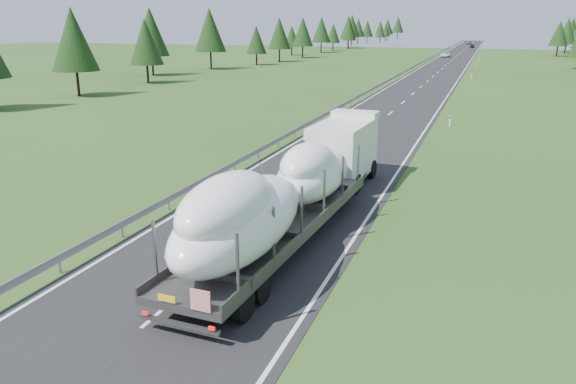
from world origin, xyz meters
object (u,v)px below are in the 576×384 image
(boat_truck, at_px, (294,184))
(distant_car_blue, at_px, (469,43))
(distant_car_dark, at_px, (472,46))
(highway_sign, at_px, (476,68))
(distant_van, at_px, (446,54))

(boat_truck, bearing_deg, distant_car_blue, 90.55)
(distant_car_dark, bearing_deg, highway_sign, -92.29)
(distant_van, bearing_deg, boat_truck, -88.55)
(boat_truck, height_order, distant_van, boat_truck)
(boat_truck, relative_size, distant_car_blue, 4.69)
(distant_van, bearing_deg, distant_car_dark, 85.51)
(distant_car_dark, relative_size, distant_car_blue, 0.84)
(highway_sign, relative_size, distant_car_blue, 0.56)
(distant_van, xyz_separation_m, distant_car_dark, (4.71, 65.30, -0.04))
(highway_sign, height_order, boat_truck, boat_truck)
(highway_sign, bearing_deg, boat_truck, -93.77)
(distant_car_dark, height_order, distant_car_blue, distant_car_blue)
(boat_truck, xyz_separation_m, distant_van, (-4.54, 143.05, -1.67))
(highway_sign, distance_m, distant_van, 62.74)
(highway_sign, xyz_separation_m, distant_van, (-9.88, 61.95, -1.09))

